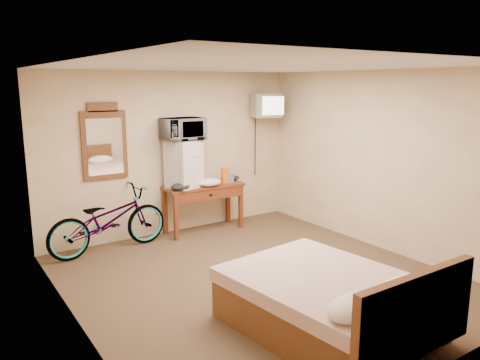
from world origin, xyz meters
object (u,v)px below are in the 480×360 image
(desk, at_px, (205,193))
(bed, at_px, (333,303))
(bicycle, at_px, (108,220))
(blue_cup, at_px, (232,178))
(mini_fridge, at_px, (184,164))
(microwave, at_px, (183,129))
(crt_television, at_px, (266,105))
(wall_mirror, at_px, (104,142))

(desk, bearing_deg, bed, -99.32)
(bicycle, height_order, bed, bicycle)
(desk, relative_size, blue_cup, 8.97)
(mini_fridge, relative_size, bicycle, 0.42)
(blue_cup, distance_m, bicycle, 2.08)
(desk, xyz_separation_m, microwave, (-0.33, 0.05, 1.02))
(desk, height_order, crt_television, crt_television)
(crt_television, bearing_deg, desk, -179.06)
(wall_mirror, height_order, bed, wall_mirror)
(microwave, relative_size, bed, 0.30)
(bicycle, bearing_deg, blue_cup, -95.49)
(desk, xyz_separation_m, mini_fridge, (-0.33, 0.05, 0.49))
(mini_fridge, xyz_separation_m, bicycle, (-1.24, -0.10, -0.66))
(blue_cup, bearing_deg, desk, 173.84)
(desk, height_order, wall_mirror, wall_mirror)
(mini_fridge, relative_size, bed, 0.36)
(wall_mirror, bearing_deg, blue_cup, -9.45)
(wall_mirror, distance_m, bed, 3.95)
(bicycle, bearing_deg, bed, -168.62)
(blue_cup, distance_m, wall_mirror, 2.07)
(bed, bearing_deg, microwave, 86.21)
(blue_cup, relative_size, wall_mirror, 0.13)
(blue_cup, height_order, bicycle, bicycle)
(microwave, relative_size, blue_cup, 4.24)
(blue_cup, bearing_deg, wall_mirror, 170.55)
(desk, xyz_separation_m, crt_television, (1.20, 0.02, 1.34))
(blue_cup, relative_size, bed, 0.07)
(blue_cup, distance_m, crt_television, 1.35)
(microwave, bearing_deg, crt_television, -2.82)
(blue_cup, xyz_separation_m, bed, (-1.03, -3.33, -0.52))
(desk, height_order, microwave, microwave)
(wall_mirror, xyz_separation_m, bicycle, (-0.11, -0.32, -1.05))
(microwave, bearing_deg, desk, -10.45)
(microwave, distance_m, bed, 3.70)
(desk, distance_m, blue_cup, 0.52)
(blue_cup, xyz_separation_m, wall_mirror, (-1.93, 0.32, 0.68))
(mini_fridge, distance_m, bicycle, 1.41)
(blue_cup, relative_size, crt_television, 0.23)
(desk, bearing_deg, microwave, 171.22)
(mini_fridge, height_order, microwave, microwave)
(desk, relative_size, wall_mirror, 1.18)
(desk, distance_m, wall_mirror, 1.72)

